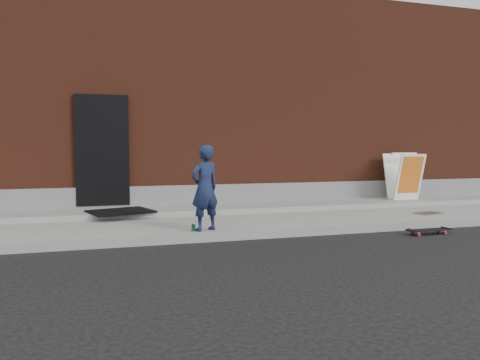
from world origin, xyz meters
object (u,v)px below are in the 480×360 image
object	(u,v)px
skateboard	(429,230)
pizza_sign	(404,176)
soda_can	(193,228)
child	(205,188)

from	to	relation	value
skateboard	pizza_sign	world-z (taller)	pizza_sign
soda_can	skateboard	bearing A→B (deg)	-8.98
child	pizza_sign	world-z (taller)	child
child	pizza_sign	xyz separation A→B (m)	(5.23, 2.15, -0.03)
child	soda_can	xyz separation A→B (m)	(-0.19, -0.02, -0.62)
pizza_sign	child	bearing A→B (deg)	-157.62
child	pizza_sign	size ratio (longest dim) A/B	1.24
soda_can	child	bearing A→B (deg)	5.74
pizza_sign	soda_can	size ratio (longest dim) A/B	9.77
pizza_sign	soda_can	xyz separation A→B (m)	(-5.42, -2.17, -0.59)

